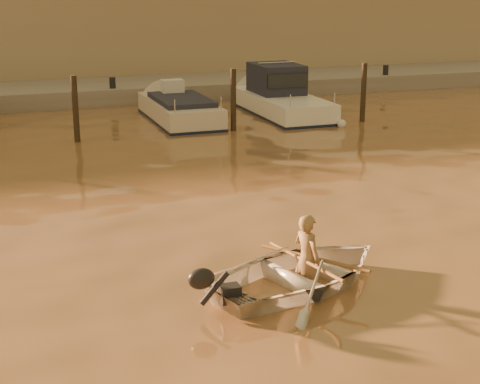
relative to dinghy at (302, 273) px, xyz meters
name	(u,v)px	position (x,y,z in m)	size (l,w,h in m)	color
ground_plane	(231,351)	(-1.79, -1.67, -0.22)	(160.00, 160.00, 0.00)	brown
dinghy	(302,273)	(0.00, 0.00, 0.00)	(2.36, 3.31, 0.68)	silver
person	(307,259)	(0.09, 0.03, 0.22)	(0.54, 0.36, 1.49)	olive
outboard_motor	(229,294)	(-1.42, -0.49, 0.06)	(0.90, 0.40, 0.70)	black
oar_port	(314,258)	(0.24, 0.08, 0.20)	(0.06, 0.06, 2.10)	brown
oar_starboard	(305,261)	(0.05, 0.02, 0.20)	(0.06, 0.06, 2.10)	brown
moored_boat_3	(180,114)	(1.81, 14.33, 0.00)	(1.90, 5.55, 0.95)	beige
moored_boat_4	(282,97)	(5.62, 14.33, 0.40)	(1.99, 6.24, 1.75)	white
piling_2	(76,112)	(-1.99, 12.13, 0.68)	(0.18, 0.18, 2.20)	#2D2319
piling_3	(233,103)	(3.01, 12.13, 0.68)	(0.18, 0.18, 2.20)	#2D2319
piling_4	(363,95)	(7.71, 12.13, 0.68)	(0.18, 0.18, 2.20)	#2D2319
fender_d	(204,130)	(2.02, 12.11, -0.12)	(0.30, 0.30, 0.30)	orange
fender_e	(342,124)	(6.60, 11.47, -0.12)	(0.30, 0.30, 0.30)	silver
quay	(57,98)	(-1.79, 19.83, -0.07)	(52.00, 4.00, 1.00)	gray
waterfront_building	(40,31)	(-1.79, 25.33, 2.18)	(46.00, 7.00, 4.80)	#9E8466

